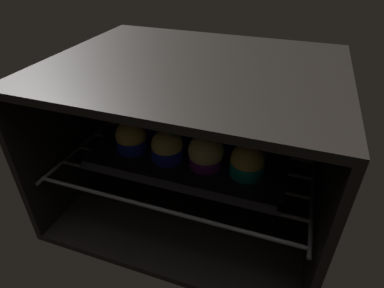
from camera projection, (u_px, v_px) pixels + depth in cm
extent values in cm
cube|color=black|center=(193.00, 199.00, 82.95)|extent=(59.00, 47.00, 1.50)
cube|color=black|center=(193.00, 67.00, 63.34)|extent=(59.00, 47.00, 1.50)
cube|color=black|center=(220.00, 101.00, 91.02)|extent=(59.00, 1.50, 34.00)
cube|color=black|center=(87.00, 122.00, 81.13)|extent=(1.50, 47.00, 34.00)
cube|color=black|center=(326.00, 168.00, 65.16)|extent=(1.50, 47.00, 34.00)
cylinder|color=#4C494C|center=(160.00, 209.00, 60.09)|extent=(54.00, 0.80, 0.80)
cylinder|color=#4C494C|center=(173.00, 188.00, 65.07)|extent=(54.00, 0.80, 0.80)
cylinder|color=#4C494C|center=(184.00, 170.00, 70.05)|extent=(54.00, 0.80, 0.80)
cylinder|color=#4C494C|center=(193.00, 154.00, 75.02)|extent=(54.00, 0.80, 0.80)
cylinder|color=#4C494C|center=(202.00, 140.00, 80.00)|extent=(54.00, 0.80, 0.80)
cylinder|color=#4C494C|center=(209.00, 128.00, 84.98)|extent=(54.00, 0.80, 0.80)
cylinder|color=#4C494C|center=(215.00, 117.00, 89.95)|extent=(54.00, 0.80, 0.80)
cylinder|color=#4C494C|center=(95.00, 134.00, 82.53)|extent=(0.80, 42.00, 0.80)
cylinder|color=#4C494C|center=(314.00, 179.00, 67.52)|extent=(0.80, 42.00, 0.80)
cube|color=black|center=(192.00, 153.00, 73.79)|extent=(43.21, 25.84, 1.20)
cube|color=black|center=(171.00, 182.00, 63.34)|extent=(43.21, 0.80, 1.00)
cube|color=black|center=(208.00, 123.00, 83.02)|extent=(43.21, 0.80, 1.00)
cube|color=black|center=(111.00, 133.00, 79.07)|extent=(0.80, 25.84, 1.00)
cube|color=black|center=(287.00, 168.00, 67.29)|extent=(0.80, 25.84, 1.00)
cylinder|color=#1928B7|center=(132.00, 143.00, 73.18)|extent=(7.06, 7.06, 3.05)
sphere|color=gold|center=(131.00, 135.00, 71.96)|extent=(7.02, 7.02, 7.02)
cylinder|color=#1928B7|center=(167.00, 153.00, 70.13)|extent=(7.06, 7.06, 3.05)
sphere|color=#DBBC60|center=(167.00, 145.00, 68.98)|extent=(6.94, 6.94, 6.94)
sphere|color=#1E6023|center=(170.00, 135.00, 67.45)|extent=(2.23, 2.23, 2.23)
cylinder|color=#7A238C|center=(206.00, 159.00, 68.07)|extent=(7.06, 7.06, 3.05)
sphere|color=#E0CC7A|center=(206.00, 151.00, 66.86)|extent=(7.52, 7.52, 7.52)
sphere|color=#19511E|center=(203.00, 138.00, 65.60)|extent=(2.11, 2.11, 2.11)
cylinder|color=#0C8C84|center=(247.00, 168.00, 65.63)|extent=(7.06, 7.06, 3.05)
sphere|color=gold|center=(248.00, 160.00, 64.47)|extent=(6.96, 6.96, 6.96)
sphere|color=#28702D|center=(244.00, 150.00, 63.67)|extent=(2.06, 2.06, 2.06)
cylinder|color=#1928B7|center=(149.00, 126.00, 79.63)|extent=(7.06, 7.06, 3.05)
sphere|color=#E0CC7A|center=(148.00, 117.00, 78.18)|extent=(7.00, 7.00, 7.00)
cylinder|color=#1928B7|center=(181.00, 133.00, 77.09)|extent=(7.06, 7.06, 3.05)
sphere|color=#DBBC60|center=(181.00, 124.00, 75.68)|extent=(7.17, 7.17, 7.17)
sphere|color=#1E6023|center=(185.00, 116.00, 73.45)|extent=(1.67, 1.67, 1.67)
cylinder|color=#1928B7|center=(217.00, 139.00, 74.68)|extent=(7.06, 7.06, 3.05)
sphere|color=#E0CC7A|center=(217.00, 130.00, 73.32)|extent=(7.64, 7.64, 7.64)
sphere|color=#28702D|center=(215.00, 120.00, 71.93)|extent=(1.70, 1.70, 1.70)
cylinder|color=#1928B7|center=(253.00, 145.00, 72.49)|extent=(7.06, 7.06, 3.05)
sphere|color=gold|center=(254.00, 135.00, 70.93)|extent=(6.88, 6.88, 6.88)
sphere|color=#1E6023|center=(260.00, 125.00, 70.65)|extent=(2.24, 2.24, 2.24)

